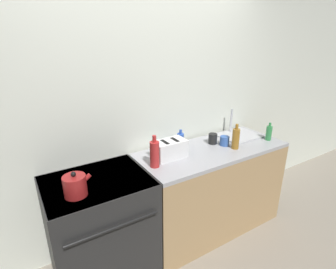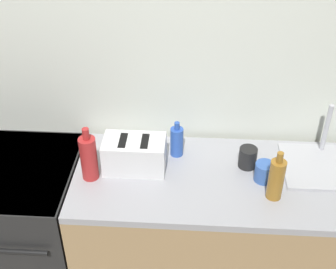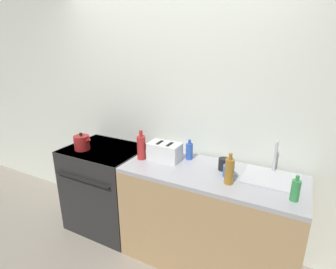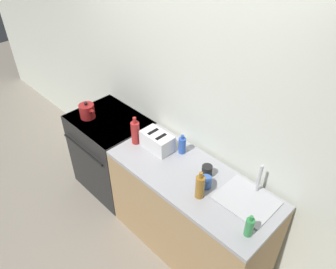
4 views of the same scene
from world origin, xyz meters
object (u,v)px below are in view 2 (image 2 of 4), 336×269
at_px(bottle_red, 89,157).
at_px(bottle_blue, 177,141).
at_px(toaster, 135,154).
at_px(stove, 11,231).
at_px(bottle_amber, 276,179).
at_px(cup_black, 248,157).
at_px(cup_blue, 264,172).

bearing_deg(bottle_red, bottle_blue, 26.81).
bearing_deg(bottle_blue, toaster, -148.76).
distance_m(stove, toaster, 0.88).
distance_m(stove, bottle_blue, 1.06).
bearing_deg(stove, toaster, 3.83).
height_order(bottle_red, bottle_blue, bottle_red).
xyz_separation_m(toaster, bottle_amber, (0.66, -0.17, 0.02)).
bearing_deg(bottle_amber, toaster, 165.82).
xyz_separation_m(stove, cup_black, (1.25, 0.09, 0.51)).
xyz_separation_m(bottle_amber, cup_blue, (-0.03, 0.11, -0.06)).
distance_m(stove, bottle_amber, 1.47).
bearing_deg(stove, cup_black, 4.30).
bearing_deg(toaster, cup_black, 4.89).
height_order(toaster, bottle_red, bottle_red).
bearing_deg(cup_black, cup_blue, -54.39).
relative_size(stove, bottle_red, 3.30).
bearing_deg(bottle_blue, cup_black, -11.78).
xyz_separation_m(toaster, bottle_blue, (0.20, 0.12, -0.00)).
xyz_separation_m(toaster, cup_blue, (0.62, -0.05, -0.03)).
height_order(stove, bottle_amber, bottle_amber).
relative_size(bottle_blue, cup_blue, 2.04).
bearing_deg(stove, cup_blue, -0.21).
bearing_deg(bottle_amber, cup_blue, 106.63).
distance_m(bottle_blue, cup_black, 0.36).
xyz_separation_m(bottle_amber, cup_black, (-0.10, 0.21, -0.05)).
xyz_separation_m(toaster, cup_black, (0.55, 0.05, -0.03)).
relative_size(toaster, cup_black, 2.83).
relative_size(bottle_red, bottle_blue, 1.45).
distance_m(bottle_amber, cup_black, 0.24).
height_order(bottle_blue, cup_blue, bottle_blue).
bearing_deg(toaster, stove, -176.17).
bearing_deg(bottle_red, toaster, 22.15).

